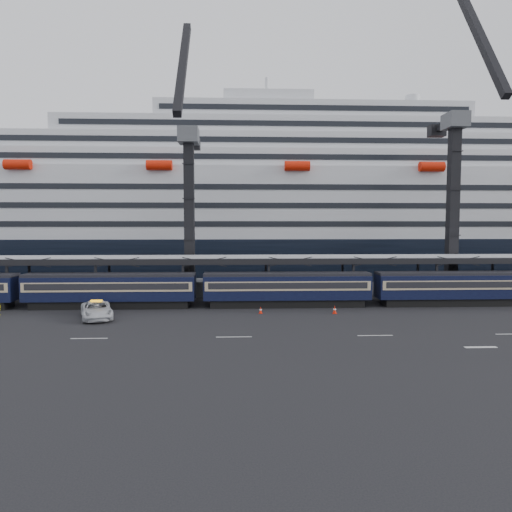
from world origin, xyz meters
name	(u,v)px	position (x,y,z in m)	size (l,w,h in m)	color
ground	(383,325)	(0.00, 0.00, 0.00)	(260.00, 260.00, 0.00)	black
lane_markings	(500,338)	(8.15, -5.23, 0.01)	(111.00, 4.27, 0.02)	beige
train	(316,287)	(-4.65, 10.00, 2.20)	(133.05, 3.00, 4.05)	black
canopy	(348,258)	(0.00, 14.00, 5.25)	(130.00, 6.25, 5.53)	#96989E
cruise_ship	(302,209)	(-1.08, 45.99, 12.34)	(214.09, 28.84, 34.00)	black
crane_dark_near	(189,205)	(-20.00, 18.59, 11.93)	(4.50, 17.75, 35.08)	#45484C
crane_dark_mid	(455,195)	(15.00, 17.59, 13.36)	(4.50, 18.24, 39.64)	#45484C
pickup_truck	(97,310)	(-27.82, 4.13, 0.86)	(2.85, 6.17, 1.72)	silver
traffic_cone_c	(261,310)	(-11.23, 6.06, 0.37)	(0.37, 0.37, 0.75)	red
traffic_cone_d	(335,310)	(-3.39, 5.63, 0.43)	(0.43, 0.43, 0.87)	red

